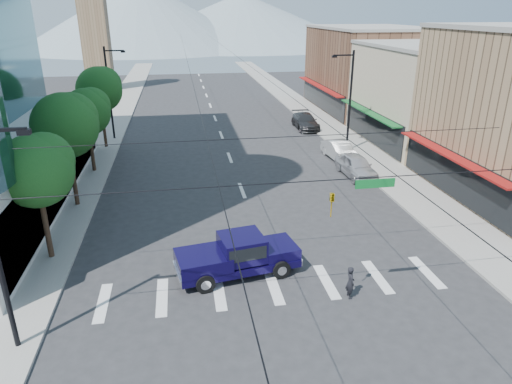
% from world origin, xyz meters
% --- Properties ---
extents(ground, '(160.00, 160.00, 0.00)m').
position_xyz_m(ground, '(0.00, 0.00, 0.00)').
color(ground, '#28282B').
rests_on(ground, ground).
extents(sidewalk_left, '(4.00, 120.00, 0.15)m').
position_xyz_m(sidewalk_left, '(-12.00, 40.00, 0.07)').
color(sidewalk_left, gray).
rests_on(sidewalk_left, ground).
extents(sidewalk_right, '(4.00, 120.00, 0.15)m').
position_xyz_m(sidewalk_right, '(12.00, 40.00, 0.07)').
color(sidewalk_right, gray).
rests_on(sidewalk_right, ground).
extents(shop_mid, '(12.00, 14.00, 9.00)m').
position_xyz_m(shop_mid, '(20.00, 24.00, 4.50)').
color(shop_mid, tan).
rests_on(shop_mid, ground).
extents(shop_far, '(12.00, 18.00, 10.00)m').
position_xyz_m(shop_far, '(20.00, 40.00, 5.00)').
color(shop_far, brown).
rests_on(shop_far, ground).
extents(clock_tower, '(4.80, 4.80, 20.40)m').
position_xyz_m(clock_tower, '(-16.50, 62.00, 10.64)').
color(clock_tower, '#8C6B4C').
rests_on(clock_tower, ground).
extents(mountain_left, '(80.00, 80.00, 22.00)m').
position_xyz_m(mountain_left, '(-15.00, 150.00, 11.00)').
color(mountain_left, gray).
rests_on(mountain_left, ground).
extents(mountain_right, '(90.00, 90.00, 18.00)m').
position_xyz_m(mountain_right, '(20.00, 160.00, 9.00)').
color(mountain_right, gray).
rests_on(mountain_right, ground).
extents(tree_near, '(3.65, 3.64, 6.71)m').
position_xyz_m(tree_near, '(-11.07, 6.10, 4.99)').
color(tree_near, black).
rests_on(tree_near, ground).
extents(tree_midnear, '(4.09, 4.09, 7.52)m').
position_xyz_m(tree_midnear, '(-11.07, 13.10, 5.59)').
color(tree_midnear, black).
rests_on(tree_midnear, ground).
extents(tree_midfar, '(3.65, 3.64, 6.71)m').
position_xyz_m(tree_midfar, '(-11.07, 20.10, 4.99)').
color(tree_midfar, black).
rests_on(tree_midfar, ground).
extents(tree_far, '(4.09, 4.09, 7.52)m').
position_xyz_m(tree_far, '(-11.07, 27.10, 5.59)').
color(tree_far, black).
rests_on(tree_far, ground).
extents(signal_rig, '(21.80, 0.20, 9.00)m').
position_xyz_m(signal_rig, '(0.19, -1.00, 4.64)').
color(signal_rig, black).
rests_on(signal_rig, ground).
extents(lamp_pole_nw, '(2.00, 0.25, 9.00)m').
position_xyz_m(lamp_pole_nw, '(-10.67, 30.00, 4.94)').
color(lamp_pole_nw, black).
rests_on(lamp_pole_nw, ground).
extents(lamp_pole_ne, '(2.00, 0.25, 9.00)m').
position_xyz_m(lamp_pole_ne, '(10.67, 22.00, 4.94)').
color(lamp_pole_ne, black).
rests_on(lamp_pole_ne, ground).
extents(pickup_truck, '(6.32, 3.13, 2.05)m').
position_xyz_m(pickup_truck, '(-1.75, 2.92, 1.07)').
color(pickup_truck, '#0C0633').
rests_on(pickup_truck, ground).
extents(pedestrian, '(0.38, 0.57, 1.56)m').
position_xyz_m(pedestrian, '(3.03, 0.13, 0.78)').
color(pedestrian, black).
rests_on(pedestrian, ground).
extents(parked_car_near, '(2.21, 5.03, 1.68)m').
position_xyz_m(parked_car_near, '(9.24, 15.58, 0.84)').
color(parked_car_near, '#B0AFB4').
rests_on(parked_car_near, ground).
extents(parked_car_mid, '(2.10, 4.93, 1.58)m').
position_xyz_m(parked_car_mid, '(9.40, 19.99, 0.79)').
color(parked_car_mid, '#BEBEBE').
rests_on(parked_car_mid, ground).
extents(parked_car_far, '(2.39, 5.60, 1.61)m').
position_xyz_m(parked_car_far, '(9.40, 31.29, 0.81)').
color(parked_car_far, '#2A2A2C').
rests_on(parked_car_far, ground).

